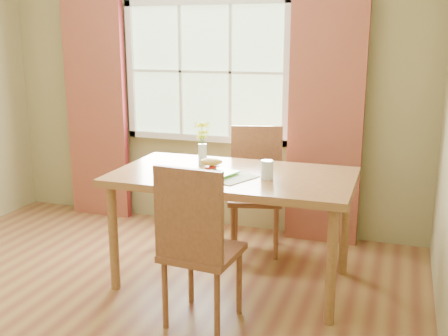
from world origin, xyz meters
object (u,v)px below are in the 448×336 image
dining_table (233,185)px  croissant_sandwich (211,166)px  water_glass (267,170)px  chair_far (256,183)px  flower_vase (202,139)px  chair_near (196,241)px

dining_table → croissant_sandwich: croissant_sandwich is taller
water_glass → croissant_sandwich: bearing=-168.4°
dining_table → croissant_sandwich: 0.25m
chair_far → flower_vase: (-0.29, -0.53, 0.47)m
dining_table → chair_far: (-0.02, 0.71, -0.17)m
flower_vase → dining_table: bearing=-29.9°
flower_vase → croissant_sandwich: bearing=-59.6°
dining_table → flower_vase: size_ratio=5.14×
chair_near → chair_far: 1.42m
croissant_sandwich → water_glass: croissant_sandwich is taller
dining_table → croissant_sandwich: bearing=-126.8°
dining_table → croissant_sandwich: (-0.11, -0.15, 0.16)m
dining_table → flower_vase: bearing=149.6°
water_glass → flower_vase: 0.65m
chair_far → chair_near: bearing=-103.4°
chair_far → water_glass: bearing=-83.4°
dining_table → chair_far: chair_far is taller
flower_vase → chair_near: bearing=-71.3°
dining_table → chair_far: bearing=91.3°
chair_far → flower_vase: bearing=-132.3°
water_glass → flower_vase: (-0.58, 0.25, 0.14)m
chair_near → chair_far: (-0.02, 1.42, -0.00)m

